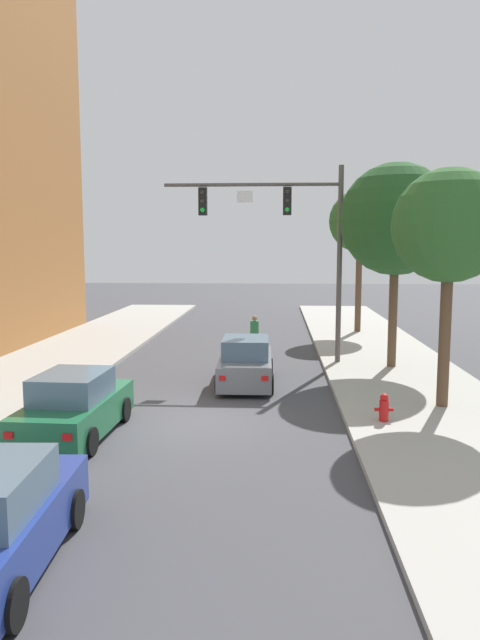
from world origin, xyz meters
The scene contains 10 objects.
ground_plane centered at (0.00, 0.00, 0.00)m, with size 120.00×120.00×0.00m, color #424247.
sidewalk_right centered at (6.50, 0.00, 0.07)m, with size 5.00×60.00×0.15m, color #A8A59E.
traffic_signal_mast centered at (2.66, 7.85, 5.35)m, with size 6.83×0.38×7.50m.
car_lead_grey centered at (1.19, 4.38, 0.72)m, with size 1.89×4.27×1.60m.
car_following_green centered at (-2.67, -1.35, 0.72)m, with size 1.95×4.30×1.60m.
pedestrian_crossing_road centered at (1.26, 10.31, 0.91)m, with size 0.36×0.22×1.64m.
fire_hydrant centered at (4.97, -0.10, 0.51)m, with size 0.48×0.24×0.72m.
street_tree_nearest centered at (6.87, 1.50, 5.13)m, with size 3.12×3.12×6.58m.
street_tree_second centered at (6.52, 7.03, 5.57)m, with size 4.08×4.08×7.48m.
street_tree_third centered at (6.51, 16.30, 5.88)m, with size 3.21×3.21×7.39m.
Camera 1 is at (2.18, -15.00, 4.58)m, focal length 33.11 mm.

